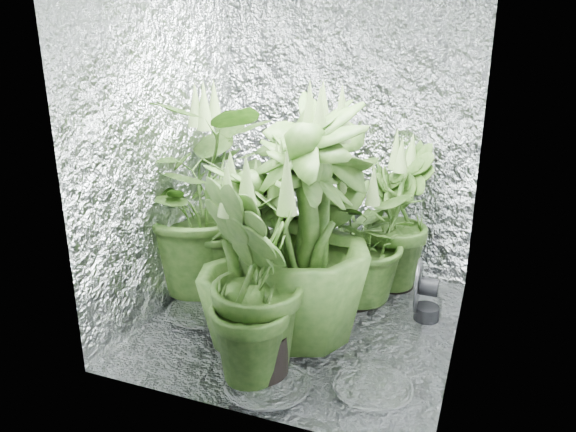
# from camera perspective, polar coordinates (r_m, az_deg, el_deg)

# --- Properties ---
(ground) EXTENTS (1.60, 1.60, 0.00)m
(ground) POSITION_cam_1_polar(r_m,az_deg,el_deg) (3.14, 1.42, -10.75)
(ground) COLOR white
(ground) RESTS_ON ground
(walls) EXTENTS (1.62, 1.62, 2.00)m
(walls) POSITION_cam_1_polar(r_m,az_deg,el_deg) (2.78, 1.59, 7.42)
(walls) COLOR white
(walls) RESTS_ON ground
(plant_a) EXTENTS (1.14, 1.14, 1.27)m
(plant_a) POSITION_cam_1_polar(r_m,az_deg,el_deg) (3.29, -8.02, 2.04)
(plant_a) COLOR black
(plant_a) RESTS_ON ground
(plant_b) EXTENTS (0.88, 0.88, 1.29)m
(plant_b) POSITION_cam_1_polar(r_m,az_deg,el_deg) (2.98, 3.38, 0.26)
(plant_b) COLOR black
(plant_b) RESTS_ON ground
(plant_c) EXTENTS (0.55, 0.55, 0.97)m
(plant_c) POSITION_cam_1_polar(r_m,az_deg,el_deg) (3.44, 10.96, -0.25)
(plant_c) COLOR black
(plant_c) RESTS_ON ground
(plant_d) EXTENTS (0.75, 0.75, 1.05)m
(plant_d) POSITION_cam_1_polar(r_m,az_deg,el_deg) (2.70, -3.93, -4.68)
(plant_d) COLOR black
(plant_d) RESTS_ON ground
(plant_e) EXTENTS (0.76, 0.76, 0.87)m
(plant_e) POSITION_cam_1_polar(r_m,az_deg,el_deg) (3.20, 6.96, -2.20)
(plant_e) COLOR black
(plant_e) RESTS_ON ground
(plant_f) EXTENTS (0.64, 0.64, 0.95)m
(plant_f) POSITION_cam_1_polar(r_m,az_deg,el_deg) (2.96, -2.99, -3.49)
(plant_f) COLOR black
(plant_f) RESTS_ON ground
(plant_g) EXTENTS (0.71, 0.71, 1.06)m
(plant_g) POSITION_cam_1_polar(r_m,az_deg,el_deg) (2.46, -3.19, -6.84)
(plant_g) COLOR black
(plant_g) RESTS_ON ground
(plant_h) EXTENTS (0.94, 0.94, 1.30)m
(plant_h) POSITION_cam_1_polar(r_m,az_deg,el_deg) (2.73, 1.73, -1.43)
(plant_h) COLOR black
(plant_h) RESTS_ON ground
(circulation_fan) EXTENTS (0.14, 0.31, 0.35)m
(circulation_fan) POSITION_cam_1_polar(r_m,az_deg,el_deg) (3.19, 13.51, -7.73)
(circulation_fan) COLOR black
(circulation_fan) RESTS_ON ground
(plant_label) EXTENTS (0.06, 0.05, 0.09)m
(plant_label) POSITION_cam_1_polar(r_m,az_deg,el_deg) (2.50, -2.14, -11.21)
(plant_label) COLOR white
(plant_label) RESTS_ON plant_g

